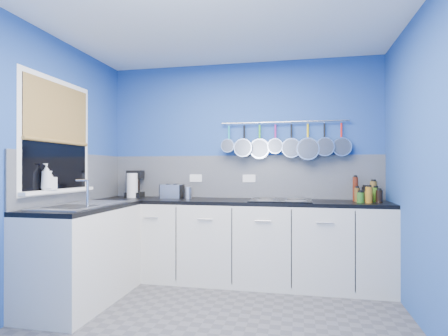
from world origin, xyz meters
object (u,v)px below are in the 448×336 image
(soap_bottle_b, at_px, (51,180))
(coffee_maker, at_px, (135,184))
(paper_towel, at_px, (132,185))
(canister, at_px, (188,193))
(hob, at_px, (281,200))
(toaster, at_px, (172,191))
(soap_bottle_a, at_px, (46,177))

(soap_bottle_b, bearing_deg, coffee_maker, 77.68)
(paper_towel, distance_m, canister, 0.69)
(hob, bearing_deg, paper_towel, 177.83)
(paper_towel, bearing_deg, canister, 1.03)
(paper_towel, height_order, hob, paper_towel)
(toaster, bearing_deg, paper_towel, -178.55)
(toaster, xyz_separation_m, hob, (1.27, -0.10, -0.07))
(paper_towel, height_order, coffee_maker, coffee_maker)
(paper_towel, relative_size, toaster, 1.18)
(toaster, height_order, hob, toaster)
(canister, relative_size, hob, 0.20)
(soap_bottle_a, relative_size, paper_towel, 0.82)
(soap_bottle_a, distance_m, coffee_maker, 1.26)
(paper_towel, xyz_separation_m, coffee_maker, (-0.00, 0.07, 0.02))
(soap_bottle_b, bearing_deg, hob, 27.25)
(hob, bearing_deg, canister, 175.77)
(hob, bearing_deg, coffee_maker, 175.63)
(canister, bearing_deg, toaster, 174.31)
(soap_bottle_b, bearing_deg, toaster, 56.80)
(toaster, distance_m, canister, 0.20)
(soap_bottle_b, height_order, toaster, soap_bottle_b)
(soap_bottle_a, bearing_deg, paper_towel, 77.55)
(toaster, bearing_deg, coffee_maker, 173.50)
(soap_bottle_a, height_order, canister, soap_bottle_a)
(soap_bottle_b, distance_m, hob, 2.28)
(soap_bottle_a, relative_size, hob, 0.37)
(coffee_maker, height_order, canister, coffee_maker)
(soap_bottle_b, xyz_separation_m, toaster, (0.74, 1.14, -0.16))
(coffee_maker, height_order, hob, coffee_maker)
(coffee_maker, bearing_deg, paper_towel, -94.43)
(paper_towel, height_order, toaster, paper_towel)
(soap_bottle_b, bearing_deg, canister, 49.72)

